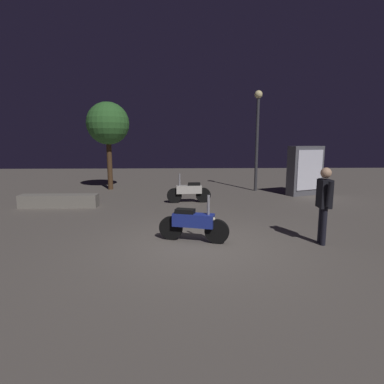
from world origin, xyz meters
The scene contains 8 objects.
ground_plane centered at (0.00, 0.00, 0.00)m, with size 40.00×40.00×0.00m, color #605951.
motorcycle_blue_foreground centered at (-0.17, 0.34, 0.44)m, with size 1.62×0.57×1.11m.
motorcycle_white_parked_left centered at (-0.16, 4.95, 0.44)m, with size 1.66×0.36×1.11m.
person_rider_beside centered at (2.73, 0.07, 1.04)m, with size 0.26×0.67×1.74m.
streetlamp_near centered at (3.03, 7.74, 2.93)m, with size 0.36×0.36×4.55m.
tree_left_bg centered at (-3.88, 8.38, 3.10)m, with size 1.98×1.98×4.12m.
kiosk_billboard centered at (4.88, 6.53, 1.05)m, with size 1.67×1.07×2.10m.
planter_wall_low centered at (-4.76, 4.29, 0.23)m, with size 2.69×0.50×0.45m.
Camera 1 is at (-0.42, -6.57, 2.30)m, focal length 28.99 mm.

